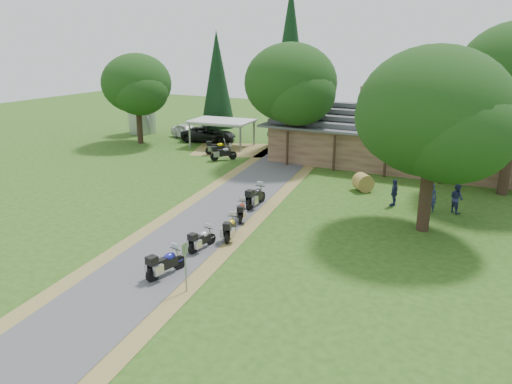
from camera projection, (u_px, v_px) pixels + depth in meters
The scene contains 24 objects.
ground at pixel (160, 258), 23.68m from camera, with size 120.00×120.00×0.00m, color #2A4814.
driveway at pixel (198, 229), 27.30m from camera, with size 46.00×46.00×0.00m, color #48484B.
lodge at pixel (399, 135), 40.75m from camera, with size 21.40×9.40×4.90m, color brown, non-canonical shape.
silo at pixel (141, 105), 54.39m from camera, with size 2.98×2.98×6.05m, color gray.
carport at pixel (222, 133), 48.10m from camera, with size 5.86×3.90×2.54m, color silver, non-canonical shape.
car_white_sedan at pixel (188, 129), 51.96m from camera, with size 5.68×2.40×1.89m, color silver.
car_dark_suv at pixel (209, 130), 50.23m from camera, with size 5.96×2.53×2.28m, color black.
motorcycle_row_a at pixel (166, 262), 21.81m from camera, with size 1.94×0.63×1.32m, color navy, non-canonical shape.
motorcycle_row_b at pixel (202, 238), 24.54m from camera, with size 1.74×0.57×1.19m, color #B3B7BC, non-canonical shape.
motorcycle_row_c at pixel (230, 227), 25.94m from camera, with size 1.85×0.60×1.26m, color gold, non-canonical shape.
motorcycle_row_d at pixel (241, 210), 28.56m from camera, with size 1.75×0.57×1.20m, color #B32307, non-canonical shape.
motorcycle_row_e at pixel (256, 195), 30.84m from camera, with size 2.10×0.68×1.43m, color black, non-canonical shape.
motorcycle_carport_a at pixel (218, 147), 44.77m from camera, with size 2.02×0.66×1.38m, color #C7BD00, non-canonical shape.
motorcycle_carport_b at pixel (224, 152), 42.64m from camera, with size 2.06×0.67×1.41m, color gray, non-canonical shape.
person_a at pixel (431, 195), 29.89m from camera, with size 0.58×0.42×2.05m, color navy.
person_b at pixel (457, 196), 29.66m from camera, with size 0.59×0.43×2.08m, color navy.
person_c at pixel (394, 190), 30.88m from camera, with size 0.57×0.41×2.02m, color navy.
hay_bale at pixel (363, 182), 34.07m from camera, with size 1.20×1.20×1.10m, color olive.
sign_post at pixel (186, 268), 20.25m from camera, with size 0.39×0.07×2.19m, color gray, non-canonical shape.
oak_lodge_left at pixel (290, 99), 40.35m from camera, with size 7.44×7.44×10.69m, color #133510, non-canonical shape.
oak_driveway at pixel (432, 136), 25.70m from camera, with size 7.87×7.87×10.41m, color #133510, non-canonical shape.
oak_silo at pixel (137, 95), 48.43m from camera, with size 6.71×6.71×9.48m, color #133510, non-canonical shape.
cedar_near at pixel (290, 68), 46.04m from camera, with size 4.15×4.15×14.88m, color black.
cedar_far at pixel (217, 84), 51.98m from camera, with size 3.63×3.63×10.90m, color black.
Camera 1 is at (13.99, -17.21, 10.00)m, focal length 35.00 mm.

